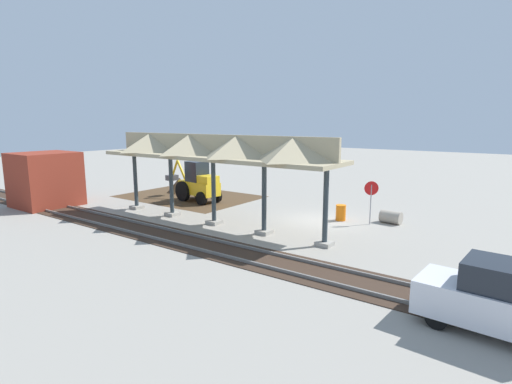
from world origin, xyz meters
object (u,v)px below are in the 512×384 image
at_px(stop_sign, 371,193).
at_px(traffic_barrel, 341,213).
at_px(distant_parked_car, 505,300).
at_px(concrete_pipe, 391,217).
at_px(brick_utility_building, 45,179).
at_px(backhoe, 198,183).

bearing_deg(stop_sign, traffic_barrel, 3.85).
bearing_deg(distant_parked_car, concrete_pipe, -58.83).
xyz_separation_m(brick_utility_building, traffic_barrel, (-17.62, -7.73, -1.33)).
height_order(stop_sign, concrete_pipe, stop_sign).
height_order(concrete_pipe, brick_utility_building, brick_utility_building).
distance_m(stop_sign, concrete_pipe, 1.85).
relative_size(backhoe, distant_parked_car, 1.23).
xyz_separation_m(brick_utility_building, distant_parked_car, (-26.24, 1.34, -0.79)).
height_order(backhoe, brick_utility_building, brick_utility_building).
distance_m(concrete_pipe, brick_utility_building, 22.00).
distance_m(stop_sign, traffic_barrel, 2.10).
xyz_separation_m(stop_sign, brick_utility_building, (19.28, 7.85, 0.05)).
bearing_deg(backhoe, distant_parked_car, 156.39).
relative_size(concrete_pipe, distant_parked_car, 0.27).
relative_size(distant_parked_car, traffic_barrel, 4.78).
bearing_deg(concrete_pipe, distant_parked_car, 121.17).
bearing_deg(traffic_barrel, brick_utility_building, 23.70).
distance_m(backhoe, concrete_pipe, 13.18).
relative_size(stop_sign, traffic_barrel, 2.66).
bearing_deg(stop_sign, concrete_pipe, -133.93).
xyz_separation_m(stop_sign, backhoe, (12.18, 0.82, -0.46)).
height_order(concrete_pipe, distant_parked_car, distant_parked_car).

